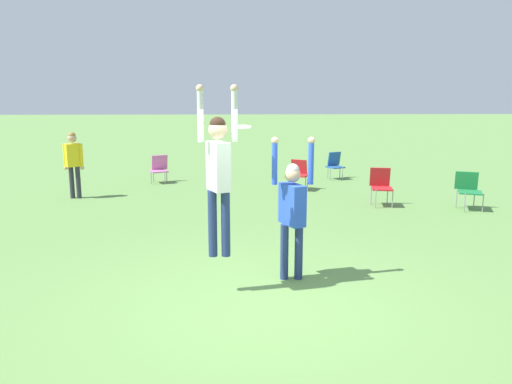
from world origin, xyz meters
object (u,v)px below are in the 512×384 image
at_px(person_spectator_near, 73,159).
at_px(camping_chair_3, 159,167).
at_px(person_defending, 292,205).
at_px(camping_chair_1, 468,188).
at_px(person_jumping, 218,166).
at_px(camping_chair_0, 335,164).
at_px(camping_chair_2, 381,184).
at_px(camping_chair_4, 300,172).
at_px(frisbee, 243,127).

bearing_deg(person_spectator_near, camping_chair_3, 15.33).
relative_size(person_defending, camping_chair_1, 2.38).
relative_size(person_jumping, camping_chair_0, 2.68).
distance_m(camping_chair_2, camping_chair_4, 2.72).
xyz_separation_m(frisbee, camping_chair_1, (5.38, 4.46, -1.73)).
height_order(frisbee, camping_chair_2, frisbee).
xyz_separation_m(camping_chair_4, person_spectator_near, (-6.00, -0.92, 0.52)).
bearing_deg(camping_chair_2, camping_chair_0, -74.18).
relative_size(camping_chair_1, person_spectator_near, 0.51).
relative_size(camping_chair_1, camping_chair_2, 0.96).
height_order(frisbee, camping_chair_0, frisbee).
height_order(camping_chair_1, camping_chair_2, camping_chair_2).
bearing_deg(person_defending, frisbee, -105.37).
bearing_deg(frisbee, camping_chair_3, 106.26).
xyz_separation_m(person_defending, camping_chair_1, (4.67, 4.35, -0.59)).
bearing_deg(person_jumping, person_spectator_near, 7.62).
bearing_deg(camping_chair_2, person_jumping, 65.08).
distance_m(person_jumping, camping_chair_3, 9.09).
relative_size(person_defending, frisbee, 9.34).
xyz_separation_m(camping_chair_0, person_spectator_near, (-7.36, -2.73, 0.54)).
height_order(camping_chair_0, camping_chair_1, camping_chair_1).
relative_size(frisbee, camping_chair_0, 0.26).
xyz_separation_m(camping_chair_2, camping_chair_3, (-5.88, 3.45, -0.07)).
bearing_deg(person_spectator_near, person_jumping, -94.20).
bearing_deg(camping_chair_1, person_spectator_near, 11.51).
xyz_separation_m(person_jumping, camping_chair_3, (-2.12, 8.75, -1.28)).
height_order(person_jumping, person_defending, person_jumping).
bearing_deg(person_jumping, camping_chair_4, -39.28).
bearing_deg(person_defending, camping_chair_4, 147.92).
height_order(person_jumping, frisbee, person_jumping).
bearing_deg(camping_chair_4, person_defending, 111.13).
distance_m(frisbee, camping_chair_0, 9.52).
relative_size(camping_chair_2, camping_chair_3, 1.10).
bearing_deg(frisbee, camping_chair_2, 55.20).
bearing_deg(camping_chair_4, camping_chair_1, 174.27).
distance_m(camping_chair_1, camping_chair_3, 8.76).
height_order(person_jumping, camping_chair_4, person_jumping).
relative_size(person_jumping, camping_chair_1, 2.60).
height_order(camping_chair_3, camping_chair_4, camping_chair_4).
distance_m(person_jumping, person_spectator_near, 7.62).
xyz_separation_m(person_defending, person_spectator_near, (-5.00, 6.01, -0.08)).
distance_m(camping_chair_0, camping_chair_4, 2.26).
height_order(person_defending, camping_chair_3, person_defending).
bearing_deg(camping_chair_0, camping_chair_1, 91.13).
bearing_deg(camping_chair_3, camping_chair_2, 125.96).
xyz_separation_m(camping_chair_2, person_spectator_near, (-7.72, 1.18, 0.50)).
relative_size(frisbee, person_spectator_near, 0.13).
distance_m(camping_chair_0, camping_chair_1, 4.96).
bearing_deg(camping_chair_3, frisbee, 82.66).
xyz_separation_m(person_defending, frisbee, (-0.70, -0.11, 1.13)).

